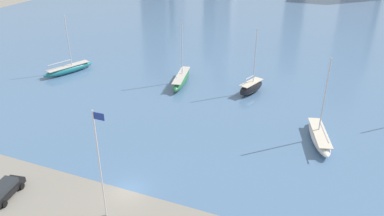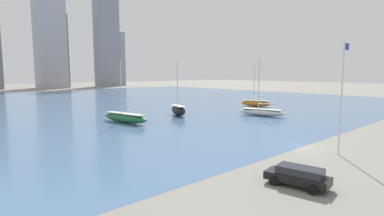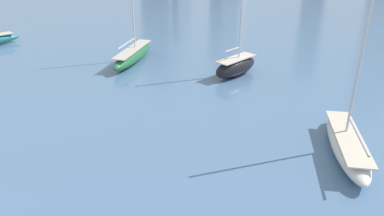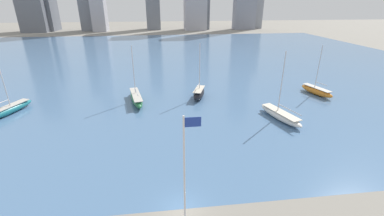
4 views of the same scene
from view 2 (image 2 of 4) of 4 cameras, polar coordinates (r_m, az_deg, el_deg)
The scene contains 8 objects.
ground_plane at distance 38.29m, azimuth 20.19°, elevation -7.01°, with size 500.00×500.00×0.00m, color gray.
harbor_water at distance 93.59m, azimuth -21.17°, elevation 0.86°, with size 180.00×140.00×0.00m.
flag_pole at distance 35.55m, azimuth 26.65°, elevation 2.31°, with size 1.24×0.14×12.06m.
sailboat_black at distance 62.35m, azimuth -2.62°, elevation -0.38°, with size 3.95×6.59×11.30m.
sailboat_orange at distance 80.63m, azimuth 12.05°, elevation 0.93°, with size 3.99×8.38×10.58m.
sailboat_green at distance 54.59m, azimuth -12.65°, elevation -1.76°, with size 4.05×10.94×11.16m.
sailboat_white at distance 63.40m, azimuth 13.12°, elevation -0.72°, with size 4.82×10.06×11.61m.
parked_wagon_black at distance 25.24m, azimuth 19.56°, elevation -12.04°, with size 2.82×5.06×1.58m.
Camera 2 is at (-33.11, -17.09, 8.81)m, focal length 28.00 mm.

